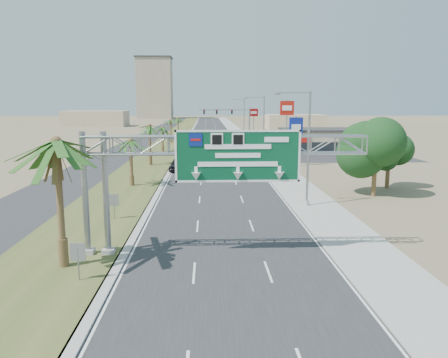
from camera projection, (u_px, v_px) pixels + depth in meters
name	position (u px, v px, depth m)	size (l,w,h in m)	color
ground	(241.00, 343.00, 16.59)	(600.00, 600.00, 0.00)	#8C7A59
road	(211.00, 135.00, 124.88)	(12.00, 300.00, 0.02)	#28282B
sidewalk_right	(241.00, 135.00, 125.19)	(4.00, 300.00, 0.10)	#9E9B93
median_grass	(176.00, 135.00, 124.48)	(7.00, 300.00, 0.12)	#424E22
opposing_road	(152.00, 135.00, 124.22)	(8.00, 300.00, 0.02)	#28282B
sign_gantry	(210.00, 154.00, 25.28)	(16.75, 1.24, 7.50)	gray
palm_near	(56.00, 143.00, 22.92)	(5.70, 5.70, 8.35)	brown
palm_row_b	(130.00, 142.00, 46.89)	(3.99, 3.99, 5.95)	brown
palm_row_c	(149.00, 127.00, 62.51)	(3.99, 3.99, 6.75)	brown
palm_row_d	(162.00, 128.00, 80.44)	(3.99, 3.99, 5.45)	brown
palm_row_e	(171.00, 121.00, 99.03)	(3.99, 3.99, 6.15)	brown
palm_row_f	(178.00, 118.00, 123.71)	(3.99, 3.99, 5.75)	brown
streetlight_near	(306.00, 153.00, 37.72)	(3.27, 0.44, 10.00)	gray
streetlight_mid	(262.00, 131.00, 67.26)	(3.27, 0.44, 10.00)	gray
streetlight_far	(243.00, 122.00, 102.69)	(3.27, 0.44, 10.00)	gray
signal_mast	(239.00, 124.00, 86.81)	(10.28, 0.71, 8.00)	gray
store_building	(331.00, 141.00, 82.06)	(18.00, 10.00, 4.00)	tan
oak_near	(376.00, 150.00, 41.98)	(4.50, 4.50, 6.80)	brown
oak_far	(389.00, 153.00, 46.16)	(3.50, 3.50, 5.60)	brown
median_signback_a	(78.00, 255.00, 21.95)	(0.75, 0.08, 2.08)	gray
median_signback_b	(114.00, 202.00, 33.74)	(0.75, 0.08, 2.08)	gray
tower_distant	(155.00, 89.00, 258.46)	(20.00, 16.00, 35.00)	gray
building_distant_left	(96.00, 119.00, 171.86)	(24.00, 14.00, 6.00)	tan
building_distant_right	(295.00, 122.00, 155.13)	(20.00, 12.00, 5.00)	tan
car_left_lane	(178.00, 165.00, 58.54)	(1.94, 4.83, 1.65)	black
car_mid_lane	(227.00, 164.00, 60.15)	(1.50, 4.30, 1.42)	maroon
car_right_lane	(226.00, 148.00, 81.31)	(2.53, 5.49, 1.53)	gray
car_far	(209.00, 138.00, 105.07)	(2.02, 4.96, 1.44)	black
pole_sign_red_near	(287.00, 112.00, 74.61)	(2.42, 0.49, 9.57)	gray
pole_sign_blue	(296.00, 130.00, 62.40)	(2.02, 0.64, 7.19)	gray
pole_sign_red_far	(254.00, 115.00, 104.31)	(2.15, 1.10, 7.88)	gray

